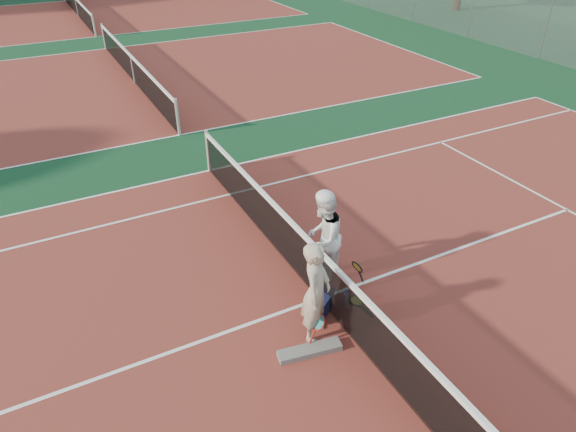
{
  "coord_description": "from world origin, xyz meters",
  "views": [
    {
      "loc": [
        -3.6,
        -5.75,
        5.99
      ],
      "look_at": [
        0.0,
        1.18,
        1.05
      ],
      "focal_mm": 32.0,
      "sensor_mm": 36.0,
      "label": 1
    }
  ],
  "objects": [
    {
      "name": "ground",
      "position": [
        0.0,
        0.0,
        0.0
      ],
      "size": [
        130.0,
        130.0,
        0.0
      ],
      "primitive_type": "plane",
      "color": "#0E351B",
      "rests_on": "ground"
    },
    {
      "name": "court_main",
      "position": [
        0.0,
        0.0,
        0.0
      ],
      "size": [
        23.77,
        10.97,
        0.01
      ],
      "primitive_type": "cube",
      "color": "maroon",
      "rests_on": "ground"
    },
    {
      "name": "court_far_a",
      "position": [
        0.0,
        13.5,
        0.0
      ],
      "size": [
        23.77,
        10.97,
        0.01
      ],
      "primitive_type": "cube",
      "color": "maroon",
      "rests_on": "ground"
    },
    {
      "name": "court_far_b",
      "position": [
        0.0,
        27.0,
        0.0
      ],
      "size": [
        23.77,
        10.97,
        0.01
      ],
      "primitive_type": "cube",
      "color": "maroon",
      "rests_on": "ground"
    },
    {
      "name": "net_main",
      "position": [
        0.0,
        0.0,
        0.51
      ],
      "size": [
        0.1,
        10.98,
        1.02
      ],
      "primitive_type": null,
      "color": "black",
      "rests_on": "ground"
    },
    {
      "name": "net_far_a",
      "position": [
        0.0,
        13.5,
        0.51
      ],
      "size": [
        0.1,
        10.98,
        1.02
      ],
      "primitive_type": null,
      "color": "black",
      "rests_on": "ground"
    },
    {
      "name": "net_far_b",
      "position": [
        0.0,
        27.0,
        0.51
      ],
      "size": [
        0.1,
        10.98,
        1.02
      ],
      "primitive_type": null,
      "color": "black",
      "rests_on": "ground"
    },
    {
      "name": "player_a",
      "position": [
        -0.49,
        -0.68,
        0.87
      ],
      "size": [
        0.74,
        0.75,
        1.75
      ],
      "primitive_type": "imported",
      "rotation": [
        0.0,
        0.0,
        0.82
      ],
      "color": "#B5A48C",
      "rests_on": "ground"
    },
    {
      "name": "player_b",
      "position": [
        0.35,
        0.51,
        0.87
      ],
      "size": [
        1.07,
        1.04,
        1.74
      ],
      "primitive_type": "imported",
      "rotation": [
        0.0,
        0.0,
        3.81
      ],
      "color": "white",
      "rests_on": "ground"
    },
    {
      "name": "racket_red",
      "position": [
        -0.53,
        -0.83,
        0.27
      ],
      "size": [
        0.41,
        0.38,
        0.53
      ],
      "primitive_type": null,
      "rotation": [
        0.0,
        0.0,
        0.41
      ],
      "color": "maroon",
      "rests_on": "ground"
    },
    {
      "name": "racket_black_held",
      "position": [
        0.75,
        -0.01,
        0.28
      ],
      "size": [
        0.33,
        0.32,
        0.56
      ],
      "primitive_type": null,
      "rotation": [
        0.0,
        0.0,
        3.37
      ],
      "color": "black",
      "rests_on": "ground"
    },
    {
      "name": "racket_spare",
      "position": [
        0.54,
        -0.35,
        0.01
      ],
      "size": [
        0.3,
        0.61,
        0.03
      ],
      "primitive_type": null,
      "rotation": [
        0.0,
        0.0,
        1.62
      ],
      "color": "black",
      "rests_on": "ground"
    },
    {
      "name": "sports_bag_navy",
      "position": [
        -0.21,
        -0.33,
        0.16
      ],
      "size": [
        0.49,
        0.47,
        0.32
      ],
      "primitive_type": "cube",
      "rotation": [
        0.0,
        0.0,
        0.62
      ],
      "color": "black",
      "rests_on": "ground"
    },
    {
      "name": "sports_bag_purple",
      "position": [
        0.03,
        -0.09,
        0.14
      ],
      "size": [
        0.4,
        0.39,
        0.27
      ],
      "primitive_type": "cube",
      "rotation": [
        0.0,
        0.0,
        -0.71
      ],
      "color": "#26102A",
      "rests_on": "ground"
    },
    {
      "name": "net_cover_canvas",
      "position": [
        -0.76,
        -1.0,
        0.05
      ],
      "size": [
        1.02,
        0.39,
        0.11
      ],
      "primitive_type": "cube",
      "rotation": [
        0.0,
        0.0,
        -0.17
      ],
      "color": "#625D58",
      "rests_on": "ground"
    },
    {
      "name": "water_bottle",
      "position": [
        0.3,
        -0.36,
        0.15
      ],
      "size": [
        0.09,
        0.09,
        0.3
      ],
      "primitive_type": "cylinder",
      "color": "silver",
      "rests_on": "ground"
    }
  ]
}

